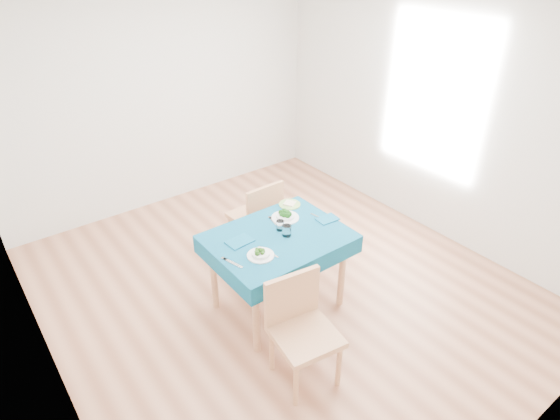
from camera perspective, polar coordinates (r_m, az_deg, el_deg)
room_shell at (r=3.87m, az=0.00°, el=6.36°), size 4.02×4.52×2.73m
table at (r=4.14m, az=-0.24°, el=-7.54°), size 1.13×0.86×0.76m
chair_near at (r=3.42m, az=3.19°, el=-13.56°), size 0.51×0.55×1.12m
chair_far at (r=4.77m, az=-3.24°, el=0.46°), size 0.45×0.49×1.09m
bowl_near at (r=3.67m, az=-2.38°, el=-5.22°), size 0.22×0.22×0.07m
bowl_far at (r=4.14m, az=0.65°, el=-0.56°), size 0.25×0.25×0.08m
fork_near at (r=3.63m, az=-5.77°, el=-6.44°), size 0.08×0.20×0.00m
knife_near at (r=3.73m, az=-1.44°, el=-5.12°), size 0.05×0.22×0.00m
fork_far at (r=4.09m, az=-0.69°, el=-1.50°), size 0.06×0.18×0.00m
knife_far at (r=4.17m, az=4.93°, el=-0.96°), size 0.05×0.22×0.00m
napkin_near at (r=3.85m, az=-4.94°, el=-3.85°), size 0.22×0.16×0.01m
napkin_far at (r=4.15m, az=5.79°, el=-1.10°), size 0.20×0.15×0.01m
tumbler_center at (r=3.97m, az=0.02°, el=-1.88°), size 0.07×0.07×0.09m
tumbler_side at (r=3.90m, az=0.84°, el=-2.53°), size 0.08×0.08×0.10m
side_plate at (r=4.36m, az=1.18°, el=0.69°), size 0.20×0.20×0.01m
bread_slice at (r=4.35m, az=1.18°, el=0.83°), size 0.13×0.13×0.01m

